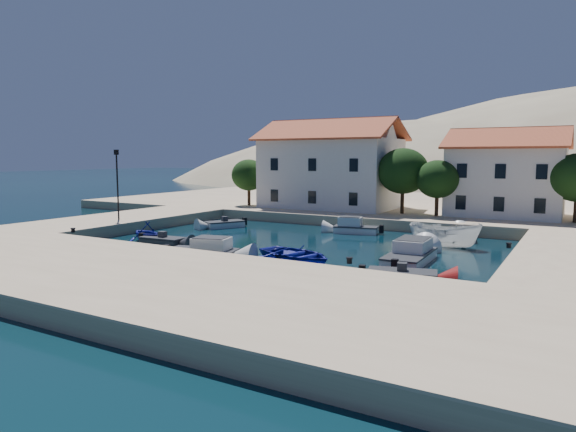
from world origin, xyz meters
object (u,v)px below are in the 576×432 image
object	(u,v)px
building_left	(331,163)
building_mid	(506,171)
lamppost	(117,178)
rowboat_south	(295,261)
cabin_cruiser_east	(410,255)
boat_east	(444,247)
cabin_cruiser_south	(203,251)

from	to	relation	value
building_left	building_mid	size ratio (longest dim) A/B	1.40
lamppost	rowboat_south	size ratio (longest dim) A/B	1.13
cabin_cruiser_east	boat_east	world-z (taller)	cabin_cruiser_east
lamppost	cabin_cruiser_south	xyz separation A→B (m)	(14.71, -6.15, -4.28)
rowboat_south	cabin_cruiser_south	bearing A→B (deg)	128.29
building_left	lamppost	xyz separation A→B (m)	(-11.50, -20.00, -1.18)
building_left	boat_east	size ratio (longest dim) A/B	2.77
building_mid	cabin_cruiser_south	world-z (taller)	building_mid
building_left	lamppost	size ratio (longest dim) A/B	2.36
rowboat_south	boat_east	bearing A→B (deg)	-17.80
lamppost	rowboat_south	xyz separation A→B (m)	(20.40, -3.93, -4.75)
cabin_cruiser_east	building_left	bearing A→B (deg)	34.56
lamppost	building_mid	bearing A→B (deg)	35.45
lamppost	rowboat_south	distance (m)	21.31
lamppost	boat_east	size ratio (longest dim) A/B	1.17
boat_east	rowboat_south	bearing A→B (deg)	147.67
lamppost	boat_east	world-z (taller)	lamppost
lamppost	boat_east	distance (m)	28.41
building_left	cabin_cruiser_east	world-z (taller)	building_left
building_mid	cabin_cruiser_south	xyz separation A→B (m)	(-14.79, -27.15, -4.75)
cabin_cruiser_south	boat_east	xyz separation A→B (m)	(12.64, 12.23, -0.48)
rowboat_south	cabin_cruiser_east	xyz separation A→B (m)	(6.38, 3.32, 0.48)
cabin_cruiser_south	boat_east	distance (m)	17.59
building_mid	cabin_cruiser_east	xyz separation A→B (m)	(-2.72, -21.61, -4.75)
lamppost	cabin_cruiser_east	world-z (taller)	lamppost
building_left	boat_east	bearing A→B (deg)	-41.30
building_mid	lamppost	distance (m)	36.21
boat_east	building_left	bearing A→B (deg)	51.15
building_left	cabin_cruiser_south	distance (m)	26.90
cabin_cruiser_south	lamppost	bearing A→B (deg)	142.95
rowboat_south	boat_east	size ratio (longest dim) A/B	1.04
lamppost	cabin_cruiser_east	bearing A→B (deg)	-1.31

